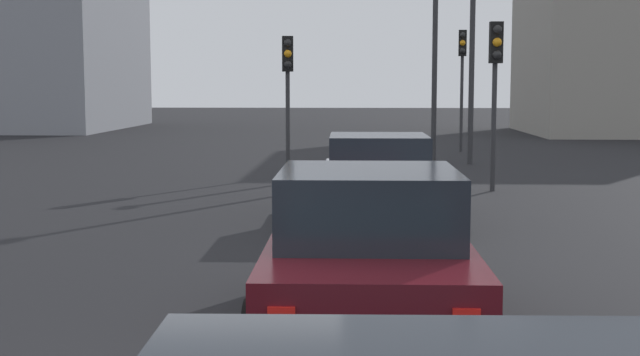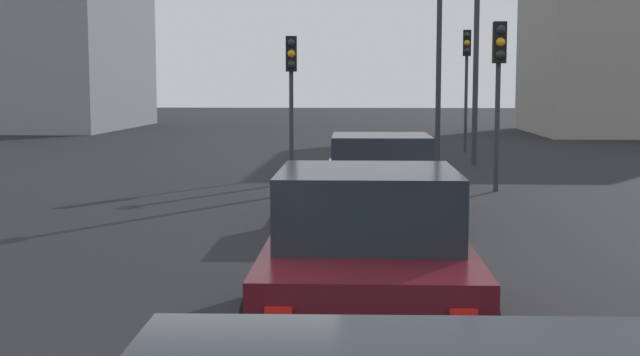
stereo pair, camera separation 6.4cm
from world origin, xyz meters
TOP-DOWN VIEW (x-y plane):
  - car_silver_left_lead at (8.22, -1.70)m, footprint 4.22×2.16m
  - car_maroon_left_second at (1.39, -1.45)m, footprint 4.08×2.09m
  - traffic_light_near_left at (23.63, -4.95)m, footprint 0.32×0.30m
  - traffic_light_near_right at (15.36, 0.47)m, footprint 0.33×0.30m
  - traffic_light_far_left at (12.43, -4.35)m, footprint 0.32×0.29m
  - street_lamp_kerbside at (19.78, -3.66)m, footprint 0.56×0.36m
  - street_lamp_far at (19.03, -4.69)m, footprint 0.56×0.36m
  - building_facade_left at (35.50, -14.00)m, footprint 9.79×8.85m
  - building_facade_center at (38.88, 16.00)m, footprint 12.73×9.32m

SIDE VIEW (x-z plane):
  - car_silver_left_lead at x=8.22m, z-range -0.02..1.49m
  - car_maroon_left_second at x=1.39m, z-range -0.04..1.56m
  - traffic_light_near_right at x=15.36m, z-range 0.80..4.40m
  - traffic_light_far_left at x=12.43m, z-range 0.83..4.56m
  - traffic_light_near_left at x=23.63m, z-range 0.93..5.18m
  - street_lamp_kerbside at x=19.78m, z-range 0.63..6.88m
  - street_lamp_far at x=19.03m, z-range 0.66..8.62m
  - building_facade_center at x=38.88m, z-range 0.00..10.03m
  - building_facade_left at x=35.50m, z-range 0.00..10.12m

